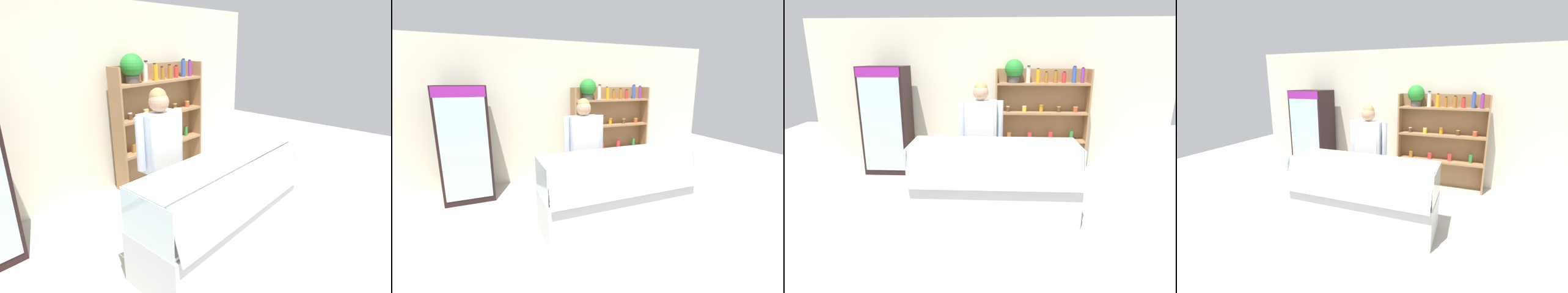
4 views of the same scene
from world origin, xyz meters
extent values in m
plane|color=#B7B2A3|center=(0.00, 0.00, 0.00)|extent=(12.00, 12.00, 0.00)
cube|color=silver|center=(0.00, 2.32, 1.35)|extent=(6.80, 0.10, 2.70)
cube|color=black|center=(-1.83, 1.81, 0.94)|extent=(0.77, 0.63, 1.88)
cube|color=silver|center=(-1.83, 1.49, 0.94)|extent=(0.69, 0.01, 1.68)
cube|color=#8C1E8C|center=(-1.83, 1.49, 1.79)|extent=(0.73, 0.01, 0.16)
cylinder|color=#9E6623|center=(-2.04, 1.56, 0.33)|extent=(0.05, 0.05, 0.17)
cylinder|color=orange|center=(-1.83, 1.56, 0.33)|extent=(0.06, 0.06, 0.15)
cylinder|color=purple|center=(-1.61, 1.56, 0.35)|extent=(0.05, 0.05, 0.21)
cylinder|color=purple|center=(-2.04, 1.56, 0.85)|extent=(0.06, 0.06, 0.21)
cylinder|color=#9E6623|center=(-1.83, 1.56, 0.82)|extent=(0.05, 0.05, 0.15)
cylinder|color=purple|center=(-1.61, 1.56, 0.85)|extent=(0.06, 0.06, 0.22)
cylinder|color=red|center=(-2.07, 1.56, 1.32)|extent=(0.06, 0.06, 0.17)
cylinder|color=silver|center=(-1.91, 1.56, 1.31)|extent=(0.05, 0.05, 0.15)
cylinder|color=orange|center=(-1.75, 1.56, 1.32)|extent=(0.06, 0.06, 0.17)
cylinder|color=purple|center=(-1.59, 1.56, 1.31)|extent=(0.05, 0.05, 0.15)
cube|color=#9E754C|center=(0.92, 2.13, 0.91)|extent=(1.65, 0.02, 1.83)
cube|color=#9E754C|center=(0.11, 1.99, 0.91)|extent=(0.03, 0.28, 1.83)
cube|color=#9E754C|center=(1.74, 1.99, 0.91)|extent=(0.03, 0.28, 1.83)
cube|color=#9E754C|center=(0.92, 1.99, 0.55)|extent=(1.59, 0.28, 0.04)
cube|color=#9E754C|center=(0.92, 1.99, 1.06)|extent=(1.59, 0.28, 0.04)
cube|color=#9E754C|center=(0.92, 1.99, 1.57)|extent=(1.59, 0.28, 0.04)
cylinder|color=#4C4742|center=(0.42, 1.99, 1.64)|extent=(0.20, 0.20, 0.10)
sphere|color=#26862D|center=(0.42, 1.99, 1.83)|extent=(0.32, 0.32, 0.32)
cylinder|color=silver|center=(0.67, 2.02, 1.73)|extent=(0.08, 0.08, 0.28)
cylinder|color=black|center=(0.67, 1.99, 1.88)|extent=(0.05, 0.05, 0.02)
cylinder|color=orange|center=(0.83, 1.96, 1.71)|extent=(0.06, 0.06, 0.24)
cylinder|color=black|center=(0.83, 1.99, 1.83)|extent=(0.04, 0.04, 0.02)
cylinder|color=#9E6623|center=(0.98, 1.97, 1.68)|extent=(0.06, 0.06, 0.18)
cylinder|color=black|center=(0.98, 1.99, 1.78)|extent=(0.04, 0.04, 0.02)
cylinder|color=#9E6623|center=(1.14, 1.98, 1.69)|extent=(0.07, 0.07, 0.20)
cylinder|color=black|center=(1.14, 1.99, 1.80)|extent=(0.05, 0.05, 0.02)
cylinder|color=red|center=(1.29, 2.00, 1.68)|extent=(0.07, 0.07, 0.18)
cylinder|color=black|center=(1.29, 1.99, 1.78)|extent=(0.05, 0.05, 0.02)
cylinder|color=#3356B2|center=(1.46, 2.00, 1.73)|extent=(0.07, 0.07, 0.27)
cylinder|color=black|center=(1.46, 1.99, 1.87)|extent=(0.04, 0.04, 0.02)
cylinder|color=purple|center=(1.60, 1.98, 1.72)|extent=(0.06, 0.06, 0.25)
cylinder|color=black|center=(1.60, 1.99, 1.85)|extent=(0.04, 0.04, 0.02)
cylinder|color=brown|center=(0.33, 1.98, 1.12)|extent=(0.06, 0.06, 0.09)
cylinder|color=silver|center=(0.33, 1.99, 1.17)|extent=(0.07, 0.07, 0.01)
cylinder|color=yellow|center=(0.62, 1.98, 1.13)|extent=(0.08, 0.08, 0.09)
cylinder|color=silver|center=(0.62, 1.99, 1.18)|extent=(0.08, 0.08, 0.01)
cylinder|color=orange|center=(0.92, 2.00, 1.14)|extent=(0.07, 0.07, 0.12)
cylinder|color=gold|center=(0.92, 1.99, 1.20)|extent=(0.07, 0.07, 0.01)
cylinder|color=brown|center=(1.23, 1.99, 1.12)|extent=(0.07, 0.07, 0.09)
cylinder|color=gold|center=(1.23, 1.99, 1.17)|extent=(0.07, 0.07, 0.01)
cylinder|color=#BF4C2D|center=(1.53, 1.99, 1.12)|extent=(0.08, 0.08, 0.09)
cylinder|color=gold|center=(1.53, 1.99, 1.17)|extent=(0.08, 0.08, 0.01)
cube|color=#9E6623|center=(0.36, 1.99, 0.63)|extent=(0.07, 0.04, 0.13)
cube|color=red|center=(0.73, 1.99, 0.63)|extent=(0.07, 0.04, 0.13)
cube|color=red|center=(1.11, 1.99, 0.64)|extent=(0.07, 0.04, 0.15)
cube|color=#2D8C38|center=(1.49, 1.99, 0.65)|extent=(0.05, 0.04, 0.17)
cube|color=silver|center=(0.08, 0.14, 0.28)|extent=(2.10, 0.68, 0.55)
cube|color=white|center=(0.08, 0.14, 0.57)|extent=(2.04, 0.62, 0.03)
cube|color=silver|center=(0.08, -0.18, 0.78)|extent=(2.06, 0.16, 0.47)
cube|color=silver|center=(0.08, 0.19, 1.00)|extent=(2.06, 0.52, 0.01)
cube|color=silver|center=(-0.95, 0.14, 0.78)|extent=(0.01, 0.64, 0.45)
cube|color=silver|center=(1.12, 0.14, 0.78)|extent=(0.01, 0.64, 0.45)
cube|color=tan|center=(-0.79, 0.22, 0.61)|extent=(0.17, 0.14, 0.05)
cube|color=white|center=(-0.79, 0.01, 0.61)|extent=(0.05, 0.03, 0.02)
cube|color=tan|center=(-0.57, 0.22, 0.61)|extent=(0.16, 0.14, 0.05)
cube|color=white|center=(-0.57, 0.01, 0.61)|extent=(0.05, 0.03, 0.02)
cube|color=tan|center=(-0.36, 0.22, 0.61)|extent=(0.17, 0.12, 0.04)
cube|color=white|center=(-0.36, 0.01, 0.61)|extent=(0.05, 0.03, 0.02)
cube|color=tan|center=(-0.14, 0.22, 0.61)|extent=(0.17, 0.13, 0.06)
cube|color=white|center=(-0.14, 0.01, 0.61)|extent=(0.05, 0.03, 0.02)
cube|color=beige|center=(0.08, 0.22, 0.61)|extent=(0.16, 0.11, 0.05)
cube|color=white|center=(0.08, 0.01, 0.61)|extent=(0.05, 0.03, 0.02)
cube|color=beige|center=(0.30, 0.22, 0.61)|extent=(0.16, 0.13, 0.05)
cube|color=white|center=(0.30, 0.01, 0.61)|extent=(0.05, 0.03, 0.02)
cube|color=tan|center=(0.52, 0.22, 0.61)|extent=(0.16, 0.14, 0.05)
cube|color=white|center=(0.52, 0.01, 0.61)|extent=(0.05, 0.03, 0.02)
cube|color=beige|center=(0.74, 0.22, 0.61)|extent=(0.16, 0.11, 0.04)
cube|color=white|center=(0.74, 0.01, 0.61)|extent=(0.05, 0.03, 0.02)
cube|color=tan|center=(0.96, 0.22, 0.61)|extent=(0.16, 0.11, 0.05)
cube|color=white|center=(0.96, 0.01, 0.61)|extent=(0.05, 0.03, 0.02)
cylinder|color=tan|center=(-0.78, 0.03, 0.66)|extent=(0.19, 0.18, 0.15)
cylinder|color=#C1706B|center=(-0.56, 0.03, 0.65)|extent=(0.16, 0.13, 0.13)
cylinder|color=white|center=(0.61, 0.05, 0.70)|extent=(0.07, 0.07, 0.22)
cylinder|color=white|center=(0.71, 0.05, 0.70)|extent=(0.07, 0.07, 0.23)
cylinder|color=#2D2D38|center=(-0.22, 0.86, 0.39)|extent=(0.13, 0.13, 0.78)
cylinder|color=#2D2D38|center=(-0.01, 0.86, 0.39)|extent=(0.13, 0.13, 0.78)
cube|color=silver|center=(-0.12, 0.86, 1.11)|extent=(0.46, 0.24, 0.65)
cube|color=white|center=(-0.12, 0.74, 0.76)|extent=(0.38, 0.01, 1.21)
cylinder|color=silver|center=(-0.39, 0.86, 1.14)|extent=(0.09, 0.09, 0.58)
cylinder|color=silver|center=(0.16, 0.86, 1.14)|extent=(0.09, 0.09, 0.58)
sphere|color=tan|center=(-0.12, 0.86, 1.54)|extent=(0.22, 0.22, 0.22)
sphere|color=#997A47|center=(-0.12, 0.87, 1.60)|extent=(0.19, 0.19, 0.19)
camera|label=1|loc=(-2.26, -1.55, 2.16)|focal=28.00mm
camera|label=2|loc=(-1.56, -2.81, 1.91)|focal=24.00mm
camera|label=3|loc=(0.08, -3.50, 2.02)|focal=28.00mm
camera|label=4|loc=(1.49, -3.06, 2.06)|focal=24.00mm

